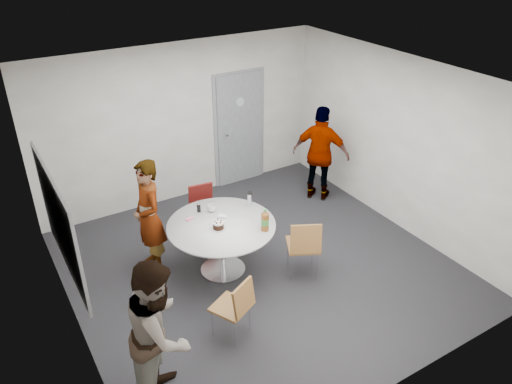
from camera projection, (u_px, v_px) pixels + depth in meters
floor at (259, 267)px, 7.13m from camera, size 5.00×5.00×0.00m
ceiling at (260, 82)px, 5.82m from camera, size 5.00×5.00×0.00m
wall_back at (182, 123)px, 8.35m from camera, size 5.00×0.00×5.00m
wall_left at (62, 240)px, 5.34m from camera, size 0.00×5.00×5.00m
wall_right at (399, 144)px, 7.61m from camera, size 0.00×5.00×5.00m
wall_front at (402, 292)px, 4.61m from camera, size 5.00×0.00×5.00m
door at (239, 129)px, 8.99m from camera, size 1.02×0.17×2.12m
whiteboard at (59, 223)px, 5.46m from camera, size 0.04×1.90×1.25m
table at (224, 231)px, 6.75m from camera, size 1.47×1.47×1.09m
chair_near_left at (236, 304)px, 5.72m from camera, size 0.53×0.55×0.82m
chair_near_right at (304, 243)px, 6.68m from camera, size 0.59×0.61×0.90m
chair_far at (203, 205)px, 7.65m from camera, size 0.44×0.48×0.83m
person_main at (149, 217)px, 6.73m from camera, size 0.40×0.61×1.66m
person_left at (160, 332)px, 4.86m from camera, size 0.98×1.03×1.68m
person_right at (321, 154)px, 8.49m from camera, size 0.93×1.03×1.69m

